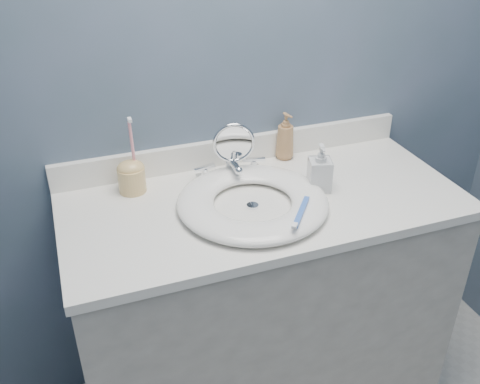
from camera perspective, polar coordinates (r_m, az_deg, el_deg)
name	(u,v)px	position (r m, az deg, el deg)	size (l,w,h in m)	color
back_wall	(234,70)	(1.73, -0.68, 12.87)	(2.20, 0.02, 2.40)	#425664
vanity_cabinet	(261,311)	(1.91, 2.28, -12.52)	(1.20, 0.55, 0.85)	beige
countertop	(264,203)	(1.64, 2.59, -1.21)	(1.22, 0.57, 0.03)	white
backsplash	(235,150)	(1.82, -0.50, 4.50)	(1.22, 0.02, 0.09)	white
basin	(253,202)	(1.58, 1.35, -1.03)	(0.45, 0.45, 0.04)	white
drain	(253,206)	(1.59, 1.35, -1.49)	(0.04, 0.04, 0.01)	silver
faucet	(231,169)	(1.74, -0.99, 2.42)	(0.25, 0.13, 0.07)	silver
makeup_mirror	(234,150)	(1.68, -0.66, 4.55)	(0.13, 0.08, 0.20)	silver
soap_bottle_amber	(285,136)	(1.84, 4.85, 5.96)	(0.06, 0.06, 0.17)	#A6784B
soap_bottle_clear	(320,168)	(1.66, 8.55, 2.59)	(0.07, 0.07, 0.15)	silver
toothbrush_holder	(131,175)	(1.68, -11.50, 1.78)	(0.09, 0.09, 0.24)	#DFB76F
toothbrush_lying	(301,213)	(1.49, 6.49, -2.24)	(0.12, 0.15, 0.02)	blue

